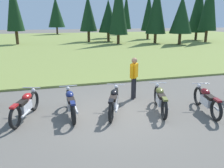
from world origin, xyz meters
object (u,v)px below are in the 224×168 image
(motorcycle_maroon, at_px, (207,100))
(rider_with_back_turned, at_px, (134,76))
(motorcycle_red, at_px, (25,106))
(motorcycle_navy, at_px, (71,103))
(motorcycle_black, at_px, (114,101))
(motorcycle_olive, at_px, (160,99))

(motorcycle_maroon, relative_size, rider_with_back_turned, 1.24)
(motorcycle_red, height_order, motorcycle_navy, same)
(motorcycle_black, bearing_deg, motorcycle_red, 172.61)
(motorcycle_red, relative_size, rider_with_back_turned, 1.20)
(motorcycle_black, bearing_deg, motorcycle_olive, -8.92)
(motorcycle_black, xyz_separation_m, rider_with_back_turned, (1.19, 1.22, 0.51))
(motorcycle_olive, bearing_deg, motorcycle_red, 172.06)
(motorcycle_navy, relative_size, motorcycle_black, 1.07)
(motorcycle_red, xyz_separation_m, motorcycle_navy, (1.42, -0.16, 0.00))
(motorcycle_red, height_order, motorcycle_maroon, same)
(motorcycle_navy, xyz_separation_m, motorcycle_black, (1.43, -0.21, 0.00))
(motorcycle_maroon, xyz_separation_m, rider_with_back_turned, (-1.90, 2.00, 0.51))
(motorcycle_navy, relative_size, motorcycle_maroon, 1.02)
(motorcycle_red, distance_m, motorcycle_olive, 4.49)
(motorcycle_navy, xyz_separation_m, rider_with_back_turned, (2.62, 1.01, 0.51))
(motorcycle_navy, height_order, rider_with_back_turned, rider_with_back_turned)
(motorcycle_black, relative_size, rider_with_back_turned, 1.18)
(motorcycle_red, bearing_deg, rider_with_back_turned, 11.91)
(motorcycle_olive, relative_size, motorcycle_maroon, 0.99)
(motorcycle_red, distance_m, rider_with_back_turned, 4.15)
(motorcycle_red, bearing_deg, motorcycle_olive, -7.94)
(motorcycle_navy, distance_m, motorcycle_olive, 3.07)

